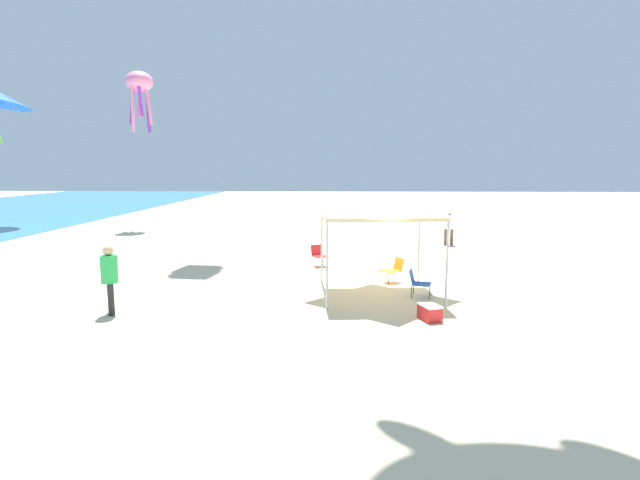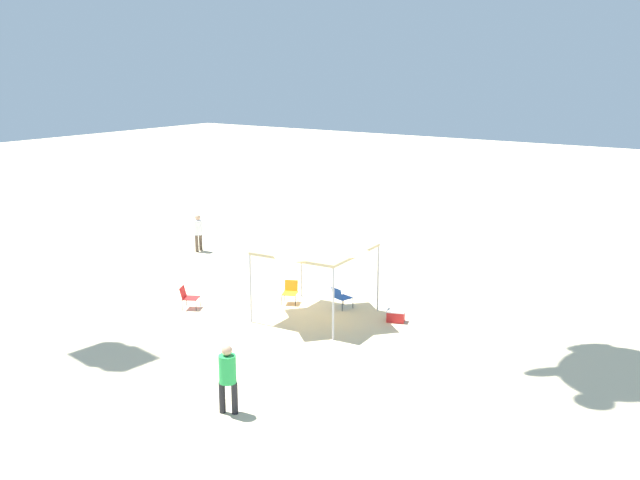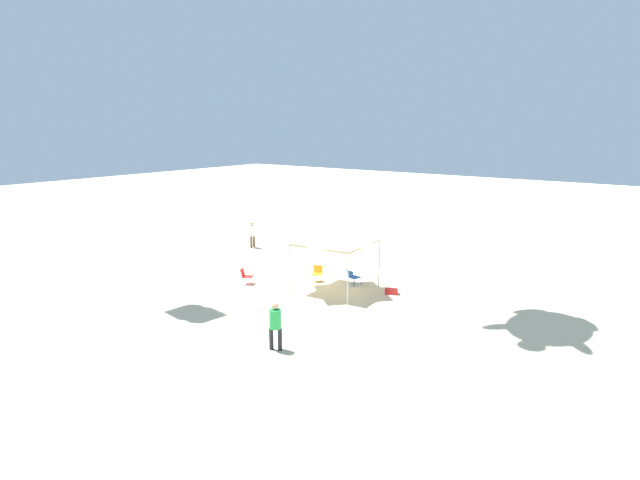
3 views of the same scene
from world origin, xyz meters
name	(u,v)px [view 3 (image 3 of 3)]	position (x,y,z in m)	size (l,w,h in m)	color
ground	(308,277)	(0.00, 0.00, -0.05)	(120.00, 120.00, 0.10)	beige
canopy_tent	(336,237)	(-2.51, 1.04, 2.71)	(3.54, 3.58, 3.05)	#B7B7BC
folding_chair_near_cooler	(246,275)	(1.80, 2.99, 0.47)	(0.79, 0.75, 0.82)	black
folding_chair_left_of_tent	(353,276)	(-2.79, -0.13, 0.47)	(0.66, 0.74, 0.82)	black
folding_chair_facing_ocean	(317,272)	(-0.88, 0.35, 0.47)	(0.74, 0.79, 0.82)	black
cooler_box	(392,290)	(-5.10, -0.08, 0.20)	(0.72, 0.60, 0.40)	red
person_far_stroller	(275,322)	(-4.83, 8.25, 1.08)	(0.46, 0.44, 1.85)	black
person_kite_handler	(252,232)	(7.25, -3.25, 1.04)	(0.42, 0.47, 1.78)	brown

